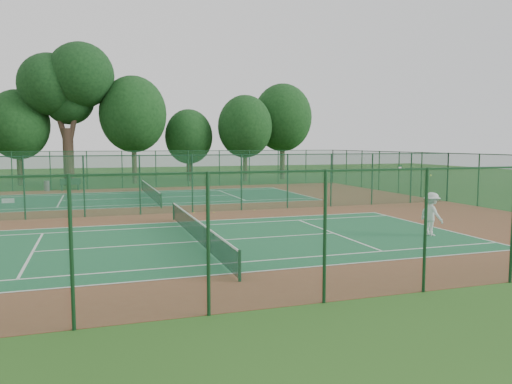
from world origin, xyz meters
TOP-DOWN VIEW (x-y plane):
  - ground at (0.00, 0.00)m, footprint 120.00×120.00m
  - red_pad at (0.00, 0.00)m, footprint 40.00×36.00m
  - court_near at (0.00, -9.00)m, footprint 23.77×10.97m
  - court_far at (0.00, 9.00)m, footprint 23.77×10.97m
  - fence_north at (0.00, 18.00)m, footprint 40.00×0.09m
  - fence_south at (0.00, -18.00)m, footprint 40.00×0.09m
  - fence_east at (20.00, 0.00)m, footprint 0.09×36.00m
  - fence_divider at (0.00, 0.00)m, footprint 40.00×0.09m
  - tennis_net_near at (0.00, -9.00)m, footprint 0.10×12.90m
  - tennis_net_far at (0.00, 9.00)m, footprint 0.10×12.90m
  - player_near at (10.32, -10.87)m, footprint 0.87×1.33m
  - trash_bin at (-7.98, 17.37)m, footprint 0.55×0.55m
  - bench at (-6.06, 17.40)m, footprint 1.79×0.85m
  - kit_bag at (-9.81, 8.74)m, footprint 0.84×0.42m
  - stray_ball_a at (1.53, -0.42)m, footprint 0.07×0.07m
  - stray_ball_b at (5.36, -0.33)m, footprint 0.06×0.06m
  - stray_ball_c at (2.70, -0.65)m, footprint 0.07×0.07m
  - big_tree at (-6.27, 23.59)m, footprint 9.15×6.70m
  - evergreen_row at (0.50, 24.25)m, footprint 39.00×5.00m

SIDE VIEW (x-z plane):
  - ground at x=0.00m, z-range 0.00..0.00m
  - evergreen_row at x=0.50m, z-range -6.00..6.00m
  - red_pad at x=0.00m, z-range 0.00..0.01m
  - court_near at x=0.00m, z-range 0.01..0.02m
  - court_far at x=0.00m, z-range 0.01..0.02m
  - stray_ball_b at x=5.36m, z-range 0.01..0.07m
  - stray_ball_c at x=2.70m, z-range 0.01..0.08m
  - stray_ball_a at x=1.53m, z-range 0.01..0.08m
  - kit_bag at x=-9.81m, z-range 0.01..0.31m
  - trash_bin at x=-7.98m, z-range 0.01..0.91m
  - tennis_net_near at x=0.00m, z-range 0.06..1.03m
  - tennis_net_far at x=0.00m, z-range 0.06..1.03m
  - bench at x=-6.06m, z-range 0.03..1.09m
  - player_near at x=10.32m, z-range 0.02..1.97m
  - fence_east at x=20.00m, z-range 0.01..3.51m
  - fence_north at x=0.00m, z-range 0.01..3.51m
  - fence_south at x=0.00m, z-range 0.01..3.51m
  - fence_divider at x=0.00m, z-range 0.01..3.51m
  - big_tree at x=-6.27m, z-range 2.92..16.98m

